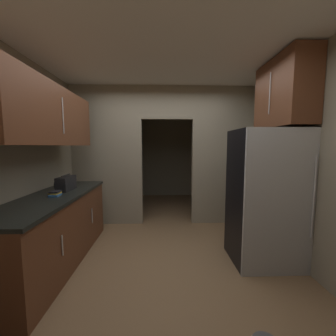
# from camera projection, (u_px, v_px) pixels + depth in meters

# --- Properties ---
(ground) EXTENTS (20.00, 20.00, 0.00)m
(ground) POSITION_uv_depth(u_px,v_px,m) (164.00, 267.00, 2.63)
(ground) COLOR brown
(kitchen_overhead_slab) EXTENTS (3.83, 7.13, 0.06)m
(kitchen_overhead_slab) POSITION_uv_depth(u_px,v_px,m) (163.00, 60.00, 2.82)
(kitchen_overhead_slab) COLOR silver
(kitchen_partition) EXTENTS (3.43, 0.12, 2.62)m
(kitchen_partition) POSITION_uv_depth(u_px,v_px,m) (162.00, 152.00, 4.04)
(kitchen_partition) COLOR gray
(kitchen_partition) RESTS_ON ground
(adjoining_room_shell) EXTENTS (3.43, 2.43, 2.62)m
(adjoining_room_shell) POSITION_uv_depth(u_px,v_px,m) (162.00, 153.00, 5.73)
(adjoining_room_shell) COLOR gray
(adjoining_room_shell) RESTS_ON ground
(refrigerator) EXTENTS (0.84, 0.72, 1.71)m
(refrigerator) POSITION_uv_depth(u_px,v_px,m) (266.00, 197.00, 2.70)
(refrigerator) COLOR black
(refrigerator) RESTS_ON ground
(lower_cabinet_run) EXTENTS (0.66, 2.15, 0.89)m
(lower_cabinet_run) POSITION_uv_depth(u_px,v_px,m) (54.00, 230.00, 2.67)
(lower_cabinet_run) COLOR brown
(lower_cabinet_run) RESTS_ON ground
(upper_cabinet_counterside) EXTENTS (0.36, 1.94, 0.71)m
(upper_cabinet_counterside) POSITION_uv_depth(u_px,v_px,m) (48.00, 116.00, 2.53)
(upper_cabinet_counterside) COLOR brown
(upper_cabinet_fridgeside) EXTENTS (0.36, 0.92, 0.86)m
(upper_cabinet_fridgeside) POSITION_uv_depth(u_px,v_px,m) (284.00, 94.00, 2.67)
(upper_cabinet_fridgeside) COLOR brown
(boombox) EXTENTS (0.16, 0.36, 0.22)m
(boombox) POSITION_uv_depth(u_px,v_px,m) (66.00, 183.00, 2.94)
(boombox) COLOR black
(boombox) RESTS_ON lower_cabinet_run
(book_stack) EXTENTS (0.13, 0.17, 0.06)m
(book_stack) POSITION_uv_depth(u_px,v_px,m) (55.00, 194.00, 2.60)
(book_stack) COLOR #2D609E
(book_stack) RESTS_ON lower_cabinet_run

